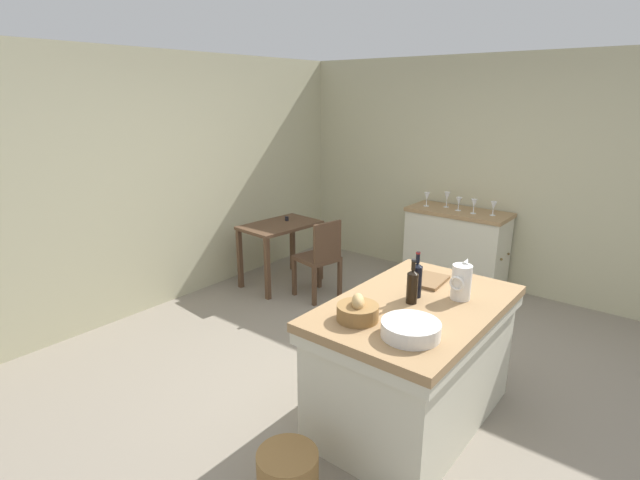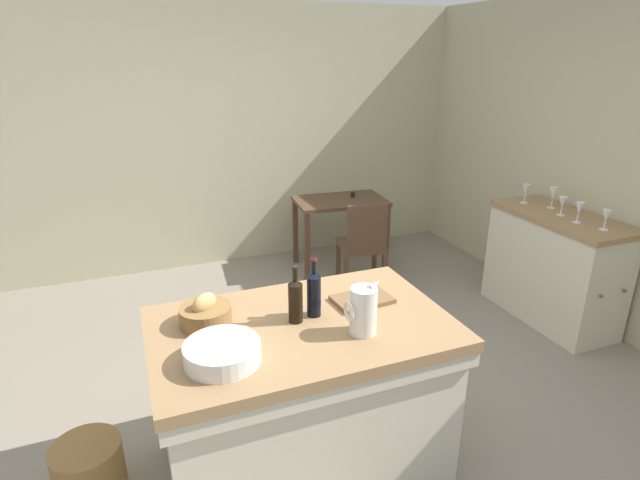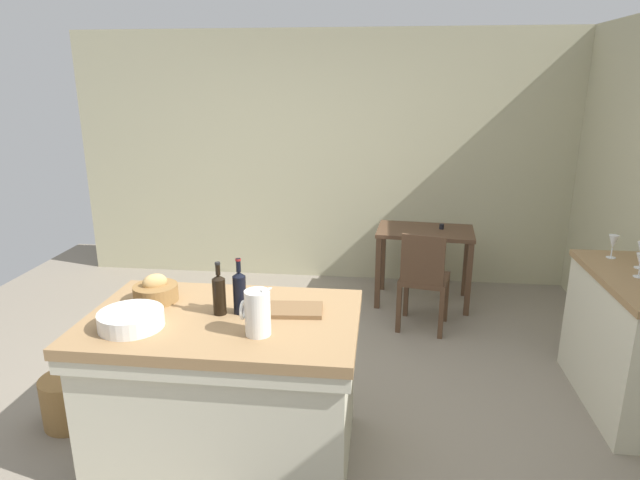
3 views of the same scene
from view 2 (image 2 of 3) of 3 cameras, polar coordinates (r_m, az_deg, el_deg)
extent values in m
plane|color=gray|center=(3.47, -0.90, -17.52)|extent=(6.76, 6.76, 0.00)
cube|color=#B7B28E|center=(5.32, -11.06, 11.08)|extent=(5.32, 0.12, 2.60)
cube|color=#B7B28E|center=(4.46, 32.32, 6.50)|extent=(0.12, 5.20, 2.60)
cube|color=#99754C|center=(2.56, -2.07, -9.96)|extent=(1.48, 0.94, 0.06)
cube|color=beige|center=(2.59, -2.05, -11.29)|extent=(1.46, 0.92, 0.08)
cube|color=beige|center=(2.81, -1.95, -17.66)|extent=(1.40, 0.86, 0.81)
cube|color=#99754C|center=(4.48, 25.65, 2.30)|extent=(0.52, 1.13, 0.04)
cube|color=beige|center=(4.63, 24.79, -3.07)|extent=(0.49, 1.10, 0.87)
sphere|color=brown|center=(4.20, 29.17, -5.57)|extent=(0.03, 0.03, 0.03)
sphere|color=brown|center=(4.38, 31.15, -4.95)|extent=(0.03, 0.03, 0.03)
cube|color=#513826|center=(5.13, 2.30, 4.42)|extent=(0.95, 0.64, 0.04)
cube|color=#513826|center=(4.91, -1.45, -0.86)|extent=(0.05, 0.05, 0.70)
cube|color=#513826|center=(5.17, 7.48, 0.09)|extent=(0.05, 0.05, 0.70)
cube|color=#513826|center=(5.35, -2.80, 0.98)|extent=(0.05, 0.05, 0.70)
cube|color=#513826|center=(5.59, 5.49, 1.78)|extent=(0.05, 0.05, 0.70)
cylinder|color=black|center=(5.21, 3.71, 5.14)|extent=(0.04, 0.04, 0.05)
cube|color=#513826|center=(4.70, 4.69, -0.60)|extent=(0.48, 0.48, 0.04)
cube|color=#513826|center=(4.46, 5.31, 1.36)|extent=(0.36, 0.11, 0.42)
cube|color=#513826|center=(5.00, 6.13, -2.26)|extent=(0.05, 0.05, 0.43)
cube|color=#513826|center=(4.92, 2.08, -2.53)|extent=(0.05, 0.05, 0.43)
cube|color=#513826|center=(4.68, 7.27, -3.95)|extent=(0.05, 0.05, 0.43)
cube|color=#513826|center=(4.60, 2.94, -4.27)|extent=(0.05, 0.05, 0.43)
cylinder|color=silver|center=(2.42, 4.91, -7.96)|extent=(0.13, 0.13, 0.23)
cone|color=silver|center=(2.38, 6.27, -5.00)|extent=(0.07, 0.04, 0.06)
torus|color=silver|center=(2.38, 3.28, -8.04)|extent=(0.02, 0.10, 0.10)
cylinder|color=silver|center=(2.28, -10.96, -12.37)|extent=(0.34, 0.34, 0.09)
cylinder|color=olive|center=(2.57, -12.78, -8.31)|extent=(0.25, 0.25, 0.10)
ellipsoid|color=tan|center=(2.54, -12.90, -6.96)|extent=(0.16, 0.14, 0.10)
cube|color=brown|center=(2.75, 4.78, -6.69)|extent=(0.32, 0.23, 0.02)
cylinder|color=black|center=(2.57, -0.70, -6.36)|extent=(0.07, 0.07, 0.21)
cone|color=black|center=(2.51, -0.71, -3.92)|extent=(0.07, 0.07, 0.03)
cylinder|color=black|center=(2.49, -0.71, -2.86)|extent=(0.03, 0.03, 0.08)
cylinder|color=maroon|center=(2.48, -0.72, -2.18)|extent=(0.03, 0.03, 0.01)
cylinder|color=black|center=(2.52, -2.78, -7.11)|extent=(0.07, 0.07, 0.20)
cone|color=black|center=(2.46, -2.83, -4.77)|extent=(0.07, 0.07, 0.02)
cylinder|color=black|center=(2.44, -2.85, -3.76)|extent=(0.03, 0.03, 0.07)
cylinder|color=black|center=(2.43, -2.86, -3.12)|extent=(0.03, 0.03, 0.01)
cylinder|color=white|center=(4.24, 29.35, 1.04)|extent=(0.06, 0.06, 0.00)
cylinder|color=white|center=(4.23, 29.43, 1.45)|extent=(0.01, 0.01, 0.06)
cone|color=white|center=(4.21, 29.60, 2.40)|extent=(0.07, 0.07, 0.09)
cylinder|color=white|center=(4.33, 26.98, 1.80)|extent=(0.06, 0.06, 0.00)
cylinder|color=white|center=(4.32, 27.05, 2.23)|extent=(0.01, 0.01, 0.06)
cone|color=white|center=(4.30, 27.22, 3.22)|extent=(0.07, 0.07, 0.09)
cylinder|color=white|center=(4.47, 25.49, 2.58)|extent=(0.06, 0.06, 0.00)
cylinder|color=white|center=(4.46, 25.56, 2.97)|extent=(0.01, 0.01, 0.06)
cone|color=white|center=(4.44, 25.70, 3.89)|extent=(0.07, 0.07, 0.09)
cylinder|color=white|center=(4.64, 24.61, 3.33)|extent=(0.06, 0.06, 0.00)
cylinder|color=white|center=(4.63, 24.68, 3.77)|extent=(0.01, 0.01, 0.07)
cone|color=white|center=(4.61, 24.84, 4.80)|extent=(0.07, 0.07, 0.10)
cylinder|color=white|center=(4.71, 22.02, 3.94)|extent=(0.06, 0.06, 0.00)
cylinder|color=white|center=(4.70, 22.07, 4.34)|extent=(0.01, 0.01, 0.07)
cone|color=white|center=(4.68, 22.20, 5.28)|extent=(0.07, 0.07, 0.09)
cylinder|color=olive|center=(3.02, -24.56, -22.67)|extent=(0.34, 0.34, 0.32)
camera|label=1|loc=(2.08, -89.96, 1.21)|focal=27.06mm
camera|label=3|loc=(1.65, 87.46, -0.09)|focal=30.38mm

